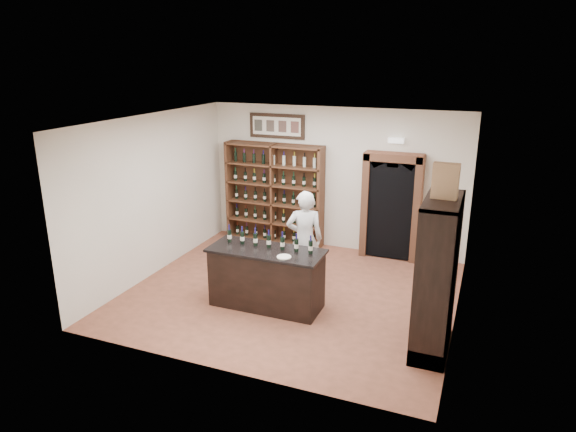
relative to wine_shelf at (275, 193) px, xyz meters
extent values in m
plane|color=#97523C|center=(1.30, -2.33, -1.10)|extent=(5.50, 5.50, 0.00)
plane|color=white|center=(1.30, -2.33, 1.90)|extent=(5.50, 5.50, 0.00)
cube|color=silver|center=(1.30, 0.17, 0.40)|extent=(5.50, 0.04, 3.00)
cube|color=silver|center=(-1.45, -2.33, 0.40)|extent=(0.04, 5.00, 3.00)
cube|color=silver|center=(4.05, -2.33, 0.40)|extent=(0.04, 5.00, 3.00)
cube|color=#512C1B|center=(0.00, 0.14, 0.00)|extent=(2.20, 0.02, 2.20)
cube|color=#512C1B|center=(-1.07, -0.04, 0.00)|extent=(0.06, 0.38, 2.20)
cube|color=#512C1B|center=(1.07, -0.04, 0.00)|extent=(0.06, 0.38, 2.20)
cube|color=#512C1B|center=(0.00, -0.04, 0.00)|extent=(0.04, 0.38, 2.20)
cube|color=#512C1B|center=(0.00, -0.04, -1.06)|extent=(2.18, 0.38, 0.04)
cube|color=#512C1B|center=(0.00, -0.04, -0.64)|extent=(2.18, 0.38, 0.04)
cube|color=#512C1B|center=(0.00, -0.04, -0.21)|extent=(2.18, 0.38, 0.03)
cube|color=#512C1B|center=(0.00, -0.04, 0.21)|extent=(2.18, 0.38, 0.04)
cube|color=#512C1B|center=(0.00, -0.04, 0.64)|extent=(2.18, 0.38, 0.04)
cube|color=#512C1B|center=(0.00, -0.04, 1.06)|extent=(2.18, 0.38, 0.04)
cube|color=black|center=(0.00, 0.14, 1.45)|extent=(1.25, 0.04, 0.52)
cube|color=black|center=(2.55, 0.00, -0.04)|extent=(0.97, 0.29, 2.05)
cube|color=#9B5B3C|center=(2.04, -0.02, -0.02)|extent=(0.14, 0.35, 2.15)
cube|color=#9B5B3C|center=(3.06, -0.02, -0.02)|extent=(0.14, 0.35, 2.15)
cube|color=#9B5B3C|center=(2.55, -0.02, 0.99)|extent=(1.15, 0.35, 0.16)
cube|color=white|center=(2.55, 0.09, 1.30)|extent=(0.30, 0.10, 0.10)
cube|color=black|center=(1.10, -2.93, -0.63)|extent=(1.80, 0.70, 0.94)
cube|color=black|center=(1.10, -2.93, -0.12)|extent=(1.88, 0.78, 0.04)
cylinder|color=black|center=(0.38, -2.83, 0.01)|extent=(0.07, 0.07, 0.21)
cylinder|color=silver|center=(0.38, -2.83, -0.01)|extent=(0.07, 0.07, 0.07)
cylinder|color=navy|center=(0.38, -2.83, 0.16)|extent=(0.03, 0.03, 0.09)
cylinder|color=black|center=(0.62, -2.83, 0.01)|extent=(0.07, 0.07, 0.21)
cylinder|color=silver|center=(0.62, -2.83, -0.01)|extent=(0.07, 0.07, 0.07)
cylinder|color=navy|center=(0.62, -2.83, 0.16)|extent=(0.03, 0.03, 0.09)
cylinder|color=black|center=(0.86, -2.83, 0.01)|extent=(0.07, 0.07, 0.21)
cylinder|color=silver|center=(0.86, -2.83, -0.01)|extent=(0.07, 0.07, 0.07)
cylinder|color=navy|center=(0.86, -2.83, 0.16)|extent=(0.03, 0.03, 0.09)
cylinder|color=black|center=(1.10, -2.83, 0.01)|extent=(0.07, 0.07, 0.21)
cylinder|color=silver|center=(1.10, -2.83, -0.01)|extent=(0.07, 0.07, 0.07)
cylinder|color=navy|center=(1.10, -2.83, 0.16)|extent=(0.03, 0.03, 0.09)
cylinder|color=black|center=(1.34, -2.83, 0.01)|extent=(0.07, 0.07, 0.21)
cylinder|color=silver|center=(1.34, -2.83, -0.01)|extent=(0.07, 0.07, 0.07)
cylinder|color=navy|center=(1.34, -2.83, 0.16)|extent=(0.03, 0.03, 0.09)
cylinder|color=black|center=(1.58, -2.83, 0.01)|extent=(0.07, 0.07, 0.21)
cylinder|color=silver|center=(1.58, -2.83, -0.01)|extent=(0.07, 0.07, 0.07)
cylinder|color=navy|center=(1.58, -2.83, 0.16)|extent=(0.03, 0.03, 0.09)
cylinder|color=black|center=(1.82, -2.83, 0.01)|extent=(0.07, 0.07, 0.21)
cylinder|color=silver|center=(1.82, -2.83, -0.01)|extent=(0.07, 0.07, 0.07)
cylinder|color=navy|center=(1.82, -2.83, 0.16)|extent=(0.03, 0.03, 0.09)
cube|color=black|center=(4.02, -3.23, 0.00)|extent=(0.02, 1.20, 2.20)
cube|color=black|center=(3.79, -3.81, 0.00)|extent=(0.48, 0.04, 2.20)
cube|color=black|center=(3.79, -2.65, 0.00)|extent=(0.48, 0.04, 2.20)
cube|color=black|center=(3.79, -3.23, 1.08)|extent=(0.48, 1.20, 0.04)
cube|color=black|center=(3.79, -3.23, -0.98)|extent=(0.48, 1.20, 0.24)
cube|color=black|center=(3.79, -3.23, -0.75)|extent=(0.48, 1.16, 0.03)
cube|color=black|center=(3.79, -3.23, -0.20)|extent=(0.48, 1.16, 0.03)
cube|color=black|center=(3.79, -3.23, 0.35)|extent=(0.48, 1.16, 0.03)
imported|color=silver|center=(1.40, -1.95, -0.22)|extent=(0.76, 0.64, 1.77)
cylinder|color=silver|center=(1.50, -3.14, -0.09)|extent=(0.22, 0.22, 0.02)
cube|color=tan|center=(3.79, -3.22, 1.34)|extent=(0.34, 0.15, 0.47)
camera|label=1|loc=(4.29, -9.97, 2.89)|focal=32.00mm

